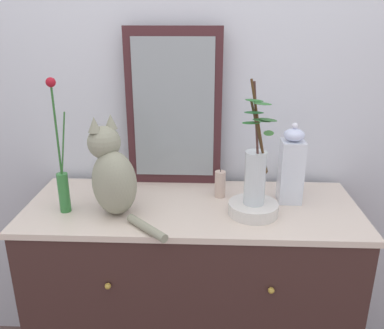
{
  "coord_description": "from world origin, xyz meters",
  "views": [
    {
      "loc": [
        0.06,
        -1.52,
        1.69
      ],
      "look_at": [
        0.0,
        0.0,
        1.13
      ],
      "focal_mm": 37.81,
      "sensor_mm": 36.0,
      "label": 1
    }
  ],
  "objects_px": {
    "candle_pillar": "(220,184)",
    "mirror_leaning": "(174,109)",
    "sideboard": "(192,298)",
    "bowl_porcelain": "(253,208)",
    "cat_sitting": "(113,174)",
    "jar_lidded_porcelain": "(291,167)",
    "vase_glass_clear": "(255,172)",
    "vase_slim_green": "(62,176)"
  },
  "relations": [
    {
      "from": "sideboard",
      "to": "candle_pillar",
      "type": "height_order",
      "value": "candle_pillar"
    },
    {
      "from": "vase_glass_clear",
      "to": "jar_lidded_porcelain",
      "type": "bearing_deg",
      "value": 39.51
    },
    {
      "from": "candle_pillar",
      "to": "mirror_leaning",
      "type": "bearing_deg",
      "value": 143.2
    },
    {
      "from": "cat_sitting",
      "to": "jar_lidded_porcelain",
      "type": "distance_m",
      "value": 0.73
    },
    {
      "from": "cat_sitting",
      "to": "vase_glass_clear",
      "type": "relative_size",
      "value": 0.79
    },
    {
      "from": "cat_sitting",
      "to": "vase_slim_green",
      "type": "height_order",
      "value": "vase_slim_green"
    },
    {
      "from": "sideboard",
      "to": "cat_sitting",
      "type": "distance_m",
      "value": 0.71
    },
    {
      "from": "mirror_leaning",
      "to": "vase_slim_green",
      "type": "height_order",
      "value": "mirror_leaning"
    },
    {
      "from": "candle_pillar",
      "to": "sideboard",
      "type": "bearing_deg",
      "value": -142.56
    },
    {
      "from": "sideboard",
      "to": "candle_pillar",
      "type": "bearing_deg",
      "value": 37.44
    },
    {
      "from": "mirror_leaning",
      "to": "cat_sitting",
      "type": "bearing_deg",
      "value": -123.66
    },
    {
      "from": "vase_slim_green",
      "to": "vase_glass_clear",
      "type": "relative_size",
      "value": 1.09
    },
    {
      "from": "sideboard",
      "to": "vase_slim_green",
      "type": "height_order",
      "value": "vase_slim_green"
    },
    {
      "from": "vase_glass_clear",
      "to": "jar_lidded_porcelain",
      "type": "relative_size",
      "value": 1.43
    },
    {
      "from": "bowl_porcelain",
      "to": "candle_pillar",
      "type": "bearing_deg",
      "value": 128.39
    },
    {
      "from": "bowl_porcelain",
      "to": "candle_pillar",
      "type": "distance_m",
      "value": 0.21
    },
    {
      "from": "cat_sitting",
      "to": "vase_glass_clear",
      "type": "xyz_separation_m",
      "value": [
        0.55,
        0.0,
        0.02
      ]
    },
    {
      "from": "bowl_porcelain",
      "to": "candle_pillar",
      "type": "height_order",
      "value": "candle_pillar"
    },
    {
      "from": "bowl_porcelain",
      "to": "candle_pillar",
      "type": "relative_size",
      "value": 1.54
    },
    {
      "from": "candle_pillar",
      "to": "jar_lidded_porcelain",
      "type": "bearing_deg",
      "value": -6.17
    },
    {
      "from": "bowl_porcelain",
      "to": "vase_glass_clear",
      "type": "xyz_separation_m",
      "value": [
        -0.0,
        -0.0,
        0.16
      ]
    },
    {
      "from": "cat_sitting",
      "to": "candle_pillar",
      "type": "height_order",
      "value": "cat_sitting"
    },
    {
      "from": "vase_slim_green",
      "to": "sideboard",
      "type": "bearing_deg",
      "value": 8.62
    },
    {
      "from": "jar_lidded_porcelain",
      "to": "candle_pillar",
      "type": "relative_size",
      "value": 2.66
    },
    {
      "from": "candle_pillar",
      "to": "cat_sitting",
      "type": "bearing_deg",
      "value": -158.57
    },
    {
      "from": "sideboard",
      "to": "mirror_leaning",
      "type": "distance_m",
      "value": 0.87
    },
    {
      "from": "vase_slim_green",
      "to": "candle_pillar",
      "type": "height_order",
      "value": "vase_slim_green"
    },
    {
      "from": "sideboard",
      "to": "mirror_leaning",
      "type": "bearing_deg",
      "value": 110.24
    },
    {
      "from": "sideboard",
      "to": "jar_lidded_porcelain",
      "type": "distance_m",
      "value": 0.75
    },
    {
      "from": "cat_sitting",
      "to": "bowl_porcelain",
      "type": "height_order",
      "value": "cat_sitting"
    },
    {
      "from": "candle_pillar",
      "to": "bowl_porcelain",
      "type": "bearing_deg",
      "value": -51.61
    },
    {
      "from": "bowl_porcelain",
      "to": "jar_lidded_porcelain",
      "type": "xyz_separation_m",
      "value": [
        0.16,
        0.13,
        0.13
      ]
    },
    {
      "from": "sideboard",
      "to": "cat_sitting",
      "type": "height_order",
      "value": "cat_sitting"
    },
    {
      "from": "cat_sitting",
      "to": "vase_slim_green",
      "type": "relative_size",
      "value": 0.73
    },
    {
      "from": "mirror_leaning",
      "to": "vase_glass_clear",
      "type": "xyz_separation_m",
      "value": [
        0.34,
        -0.32,
        -0.17
      ]
    },
    {
      "from": "mirror_leaning",
      "to": "bowl_porcelain",
      "type": "height_order",
      "value": "mirror_leaning"
    },
    {
      "from": "cat_sitting",
      "to": "bowl_porcelain",
      "type": "relative_size",
      "value": 1.97
    },
    {
      "from": "vase_slim_green",
      "to": "bowl_porcelain",
      "type": "bearing_deg",
      "value": 0.43
    },
    {
      "from": "vase_slim_green",
      "to": "candle_pillar",
      "type": "bearing_deg",
      "value": 14.98
    },
    {
      "from": "sideboard",
      "to": "jar_lidded_porcelain",
      "type": "xyz_separation_m",
      "value": [
        0.41,
        0.06,
        0.63
      ]
    },
    {
      "from": "mirror_leaning",
      "to": "jar_lidded_porcelain",
      "type": "xyz_separation_m",
      "value": [
        0.5,
        -0.19,
        -0.2
      ]
    },
    {
      "from": "bowl_porcelain",
      "to": "vase_glass_clear",
      "type": "bearing_deg",
      "value": -92.22
    }
  ]
}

